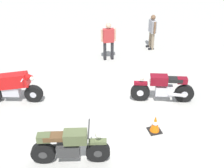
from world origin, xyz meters
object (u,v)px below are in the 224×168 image
at_px(motorcycle_maroon_cruiser, 163,88).
at_px(person_in_red_shirt, 108,39).
at_px(traffic_cone, 155,124).
at_px(person_in_gray_shirt, 152,30).
at_px(motorcycle_olive_vintage, 70,147).
at_px(motorcycle_red_sportbike, 12,86).

distance_m(motorcycle_maroon_cruiser, person_in_red_shirt, 3.71).
bearing_deg(motorcycle_maroon_cruiser, person_in_red_shirt, -57.18).
bearing_deg(motorcycle_maroon_cruiser, traffic_cone, 76.95).
xyz_separation_m(person_in_red_shirt, traffic_cone, (-4.93, -0.02, -0.67)).
relative_size(motorcycle_maroon_cruiser, person_in_gray_shirt, 1.26).
distance_m(motorcycle_olive_vintage, person_in_red_shirt, 5.95).
bearing_deg(motorcycle_olive_vintage, person_in_red_shirt, 79.33).
height_order(motorcycle_red_sportbike, person_in_gray_shirt, person_in_gray_shirt).
xyz_separation_m(motorcycle_red_sportbike, motorcycle_maroon_cruiser, (-1.36, -4.74, -0.07)).
height_order(motorcycle_maroon_cruiser, traffic_cone, motorcycle_maroon_cruiser).
xyz_separation_m(motorcycle_maroon_cruiser, traffic_cone, (-1.34, 0.85, -0.26)).
height_order(motorcycle_maroon_cruiser, person_in_gray_shirt, person_in_gray_shirt).
bearing_deg(person_in_gray_shirt, traffic_cone, 69.85).
relative_size(motorcycle_red_sportbike, motorcycle_olive_vintage, 0.99).
relative_size(person_in_red_shirt, traffic_cone, 3.09).
distance_m(motorcycle_maroon_cruiser, motorcycle_olive_vintage, 3.80).
bearing_deg(motorcycle_red_sportbike, person_in_red_shirt, 47.70).
bearing_deg(motorcycle_olive_vintage, person_in_gray_shirt, 65.70).
bearing_deg(person_in_red_shirt, motorcycle_maroon_cruiser, -160.82).
xyz_separation_m(motorcycle_olive_vintage, person_in_gray_shirt, (6.01, -4.73, 0.42)).
bearing_deg(motorcycle_olive_vintage, motorcycle_maroon_cruiser, 42.36).
bearing_deg(traffic_cone, motorcycle_maroon_cruiser, -32.21).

